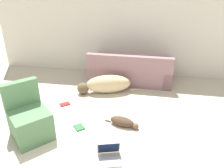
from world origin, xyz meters
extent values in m
cube|color=beige|center=(0.00, 3.77, 1.29)|extent=(6.54, 0.06, 2.57)
cube|color=gray|center=(0.36, 3.24, 0.20)|extent=(1.96, 0.86, 0.40)
cube|color=gray|center=(0.36, 2.89, 0.58)|extent=(1.95, 0.18, 0.36)
cube|color=gray|center=(1.24, 3.22, 0.27)|extent=(0.22, 0.82, 0.54)
cube|color=gray|center=(-0.51, 3.26, 0.27)|extent=(0.22, 0.82, 0.54)
ellipsoid|color=tan|center=(-0.05, 2.54, 0.20)|extent=(1.04, 0.63, 0.40)
sphere|color=brown|center=(-0.59, 2.38, 0.13)|extent=(0.32, 0.32, 0.26)
cylinder|color=tan|center=(0.53, 2.71, 0.02)|extent=(0.25, 0.11, 0.04)
ellipsoid|color=#473323|center=(0.40, 1.36, 0.08)|extent=(0.46, 0.29, 0.16)
sphere|color=brown|center=(0.64, 1.29, 0.05)|extent=(0.13, 0.13, 0.11)
cylinder|color=#473323|center=(0.15, 1.43, 0.01)|extent=(0.11, 0.05, 0.02)
cube|color=gray|center=(0.35, 0.49, 0.01)|extent=(0.37, 0.30, 0.02)
cube|color=gray|center=(0.31, 0.63, 0.12)|extent=(0.33, 0.17, 0.22)
cube|color=#0F1938|center=(0.31, 0.62, 0.12)|extent=(0.30, 0.15, 0.19)
cube|color=#2D663D|center=(-0.30, 1.16, 0.01)|extent=(0.23, 0.23, 0.02)
cube|color=maroon|center=(-0.82, 1.85, 0.01)|extent=(0.23, 0.21, 0.02)
cube|color=#4C754C|center=(-0.96, 0.83, 0.23)|extent=(0.82, 0.82, 0.46)
cube|color=#4C754C|center=(-1.15, 1.00, 0.67)|extent=(0.46, 0.48, 0.41)
camera|label=1|loc=(0.76, -1.72, 2.25)|focal=35.00mm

